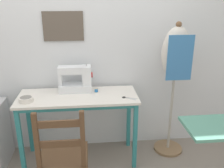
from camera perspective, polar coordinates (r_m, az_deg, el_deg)
The scene contains 8 objects.
wall_back at distance 2.68m, azimuth -8.17°, elevation 10.37°, with size 10.00×0.07×2.55m.
sewing_table at distance 2.56m, azimuth -7.73°, elevation -4.83°, with size 1.20×0.48×0.75m.
sewing_machine at distance 2.59m, azimuth -8.03°, elevation 0.99°, with size 0.35×0.16×0.29m.
fabric_bowl at distance 2.49m, azimuth -19.06°, elevation -3.32°, with size 0.14×0.14×0.04m.
scissors at distance 2.45m, azimuth 3.50°, elevation -3.18°, with size 0.14×0.10×0.01m.
thread_spool_near_machine at distance 2.59m, azimuth -3.63°, elevation -1.41°, with size 0.04×0.04×0.04m.
wooden_chair at distance 2.20m, azimuth -11.00°, elevation -16.28°, with size 0.40×0.38×0.91m.
dress_form at distance 2.64m, azimuth 14.32°, elevation 4.83°, with size 0.32×0.32×1.46m.
Camera 1 is at (0.11, -2.09, 1.71)m, focal length 40.00 mm.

